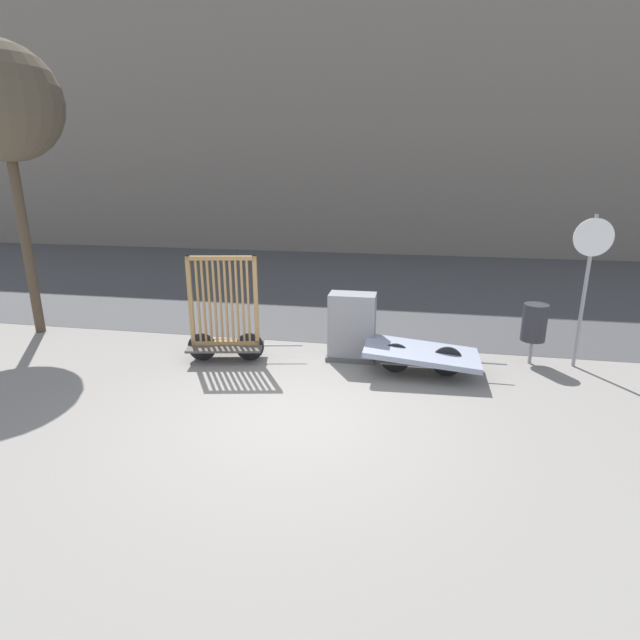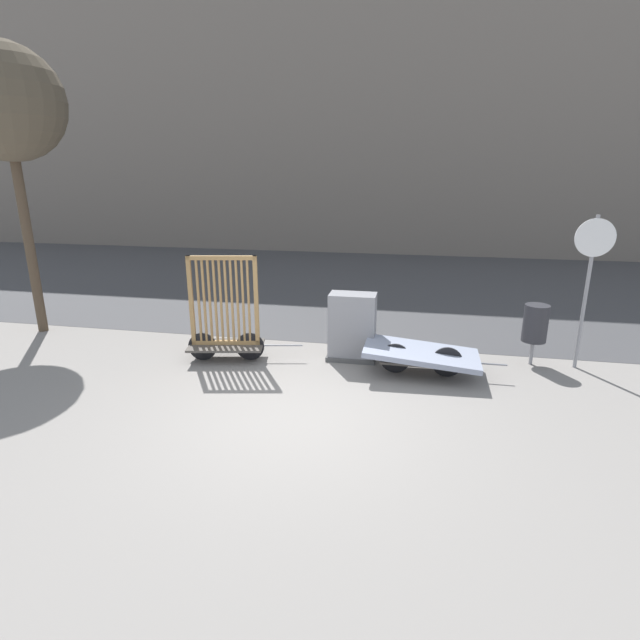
% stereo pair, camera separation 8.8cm
% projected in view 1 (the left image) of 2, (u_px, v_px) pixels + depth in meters
% --- Properties ---
extents(ground_plane, '(60.00, 60.00, 0.00)m').
position_uv_depth(ground_plane, '(295.00, 417.00, 6.79)').
color(ground_plane, gray).
extents(road_strip, '(56.00, 10.91, 0.01)m').
position_uv_depth(road_strip, '(361.00, 283.00, 14.77)').
color(road_strip, '#424244').
rests_on(road_strip, ground_plane).
extents(building_facade, '(48.00, 4.00, 12.52)m').
position_uv_depth(building_facade, '(385.00, 91.00, 19.97)').
color(building_facade, slate).
rests_on(building_facade, ground_plane).
extents(bike_cart_with_bedframe, '(2.01, 0.90, 1.86)m').
position_uv_depth(bike_cart_with_bedframe, '(225.00, 324.00, 8.63)').
color(bike_cart_with_bedframe, '#4C4742').
rests_on(bike_cart_with_bedframe, ground_plane).
extents(bike_cart_with_mattress, '(2.27, 1.01, 0.50)m').
position_uv_depth(bike_cart_with_mattress, '(421.00, 354.00, 8.13)').
color(bike_cart_with_mattress, '#4C4742').
rests_on(bike_cart_with_mattress, ground_plane).
extents(utility_cabinet, '(0.86, 0.51, 1.19)m').
position_uv_depth(utility_cabinet, '(352.00, 329.00, 8.74)').
color(utility_cabinet, '#4C4C4C').
rests_on(utility_cabinet, ground_plane).
extents(trash_bin, '(0.40, 0.40, 1.06)m').
position_uv_depth(trash_bin, '(534.00, 323.00, 8.47)').
color(trash_bin, gray).
rests_on(trash_bin, ground_plane).
extents(sign_post, '(0.61, 0.06, 2.56)m').
position_uv_depth(sign_post, '(588.00, 269.00, 8.06)').
color(sign_post, gray).
rests_on(sign_post, ground_plane).
extents(street_tree, '(2.12, 2.12, 5.48)m').
position_uv_depth(street_tree, '(2.00, 104.00, 9.11)').
color(street_tree, '#4C3D2D').
rests_on(street_tree, ground_plane).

